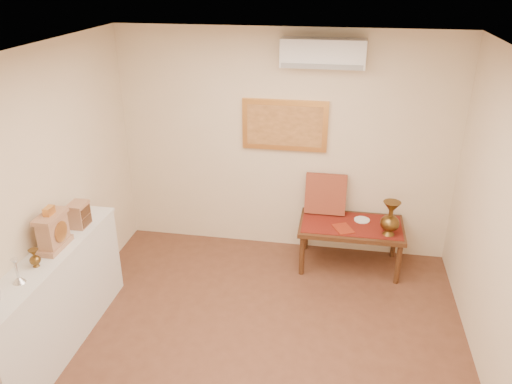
% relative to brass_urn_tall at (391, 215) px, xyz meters
% --- Properties ---
extents(floor, '(4.50, 4.50, 0.00)m').
position_rel_brass_urn_tall_xyz_m(floor, '(-1.26, -1.71, -0.80)').
color(floor, brown).
rests_on(floor, ground).
extents(ceiling, '(4.50, 4.50, 0.00)m').
position_rel_brass_urn_tall_xyz_m(ceiling, '(-1.26, -1.71, 1.90)').
color(ceiling, silver).
rests_on(ceiling, ground).
extents(wall_back, '(4.00, 0.02, 2.70)m').
position_rel_brass_urn_tall_xyz_m(wall_back, '(-1.26, 0.54, 0.55)').
color(wall_back, beige).
rests_on(wall_back, ground).
extents(wall_left, '(0.02, 4.50, 2.70)m').
position_rel_brass_urn_tall_xyz_m(wall_left, '(-3.26, -1.71, 0.55)').
color(wall_left, beige).
rests_on(wall_left, ground).
extents(candlestick, '(0.10, 0.10, 0.22)m').
position_rel_brass_urn_tall_xyz_m(candlestick, '(-3.08, -2.10, 0.29)').
color(candlestick, silver).
rests_on(candlestick, display_ledge).
extents(brass_urn_small, '(0.09, 0.09, 0.21)m').
position_rel_brass_urn_tall_xyz_m(brass_urn_small, '(-3.07, -1.86, 0.29)').
color(brass_urn_small, brown).
rests_on(brass_urn_small, display_ledge).
extents(table_cloth, '(1.14, 0.59, 0.01)m').
position_rel_brass_urn_tall_xyz_m(table_cloth, '(-0.41, 0.17, -0.25)').
color(table_cloth, maroon).
rests_on(table_cloth, low_table).
extents(brass_urn_tall, '(0.21, 0.21, 0.48)m').
position_rel_brass_urn_tall_xyz_m(brass_urn_tall, '(0.00, 0.00, 0.00)').
color(brass_urn_tall, brown).
rests_on(brass_urn_tall, table_cloth).
extents(plate, '(0.18, 0.18, 0.01)m').
position_rel_brass_urn_tall_xyz_m(plate, '(-0.29, 0.28, -0.24)').
color(plate, white).
rests_on(plate, table_cloth).
extents(menu, '(0.27, 0.30, 0.01)m').
position_rel_brass_urn_tall_xyz_m(menu, '(-0.50, 0.03, -0.24)').
color(menu, maroon).
rests_on(menu, table_cloth).
extents(cushion, '(0.49, 0.20, 0.50)m').
position_rel_brass_urn_tall_xyz_m(cushion, '(-0.73, 0.42, 0.00)').
color(cushion, maroon).
rests_on(cushion, table_cloth).
extents(display_ledge, '(0.37, 2.02, 0.98)m').
position_rel_brass_urn_tall_xyz_m(display_ledge, '(-3.08, -1.71, -0.31)').
color(display_ledge, silver).
rests_on(display_ledge, floor).
extents(mantel_clock, '(0.17, 0.36, 0.41)m').
position_rel_brass_urn_tall_xyz_m(mantel_clock, '(-3.07, -1.55, 0.35)').
color(mantel_clock, '#AC7958').
rests_on(mantel_clock, display_ledge).
extents(wooden_chest, '(0.16, 0.21, 0.24)m').
position_rel_brass_urn_tall_xyz_m(wooden_chest, '(-3.05, -1.12, 0.30)').
color(wooden_chest, '#AC7958').
rests_on(wooden_chest, display_ledge).
extents(low_table, '(1.20, 0.70, 0.55)m').
position_rel_brass_urn_tall_xyz_m(low_table, '(-0.41, 0.17, -0.32)').
color(low_table, '#482815').
rests_on(low_table, floor).
extents(painting, '(1.00, 0.06, 0.60)m').
position_rel_brass_urn_tall_xyz_m(painting, '(-1.26, 0.51, 0.80)').
color(painting, gold).
rests_on(painting, wall_back).
extents(ac_unit, '(0.90, 0.25, 0.30)m').
position_rel_brass_urn_tall_xyz_m(ac_unit, '(-0.86, 0.41, 1.65)').
color(ac_unit, silver).
rests_on(ac_unit, wall_back).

